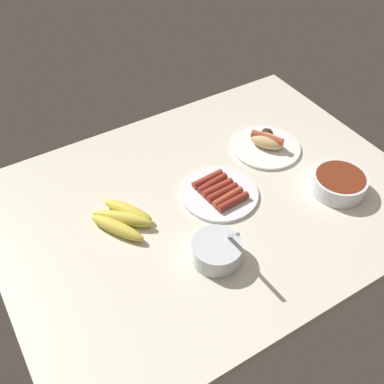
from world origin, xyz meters
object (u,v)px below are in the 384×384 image
banana_bunch (122,219)px  bowl_coleslaw (217,250)px  plate_hotdog_assembled (266,144)px  bowl_chili (339,183)px  plate_sausages (220,192)px

banana_bunch → bowl_coleslaw: bearing=-56.1°
banana_bunch → bowl_coleslaw: size_ratio=1.32×
plate_hotdog_assembled → bowl_chili: plate_hotdog_assembled is taller
bowl_coleslaw → plate_sausages: bearing=54.2°
banana_bunch → bowl_chili: (59.86, -20.96, 1.19)cm
plate_hotdog_assembled → banana_bunch: size_ratio=1.10×
plate_hotdog_assembled → bowl_coleslaw: bearing=-143.1°
bowl_chili → plate_sausages: bearing=152.1°
plate_sausages → banana_bunch: size_ratio=1.13×
plate_hotdog_assembled → plate_sausages: 26.99cm
plate_sausages → bowl_chili: size_ratio=1.44×
banana_bunch → bowl_chili: 63.43cm
plate_sausages → bowl_coleslaw: bowl_coleslaw is taller
bowl_chili → bowl_coleslaw: (-44.28, -2.24, 0.14)cm
plate_sausages → bowl_chili: bowl_chili is taller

